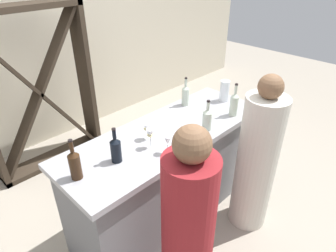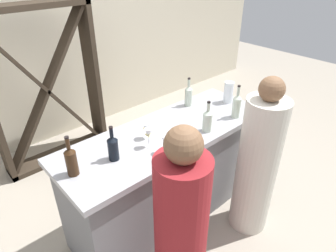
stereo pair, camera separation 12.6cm
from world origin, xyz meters
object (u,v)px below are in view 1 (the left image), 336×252
Objects in this scene: wine_bottle_leftmost_amber_brown at (75,164)px; wine_glass_near_left at (168,141)px; wine_rack at (38,93)px; person_left_guest at (256,162)px; wine_bottle_second_left_near_black at (116,149)px; wine_glass_near_right at (148,129)px; person_center_guest at (188,230)px; water_pitcher at (224,91)px; wine_glass_near_center at (150,135)px; wine_bottle_center_clear_pale at (207,119)px; wine_bottle_second_right_clear_pale at (185,95)px; wine_bottle_rightmost_clear_pale at (234,104)px.

wine_bottle_leftmost_amber_brown is 2.07× the size of wine_glass_near_left.
person_left_guest is (0.89, -2.25, -0.24)m from wine_rack.
wine_bottle_second_left_near_black reaches higher than wine_glass_near_left.
person_center_guest is (-0.28, -0.70, -0.37)m from wine_glass_near_right.
water_pitcher is 0.14× the size of person_center_guest.
person_left_guest is at bearing -35.03° from wine_glass_near_center.
wine_bottle_center_clear_pale reaches higher than wine_glass_near_right.
wine_bottle_second_left_near_black is 0.75m from person_center_guest.
wine_bottle_center_clear_pale is 0.18× the size of person_left_guest.
wine_bottle_center_clear_pale is 0.51m from wine_glass_near_right.
wine_glass_near_left is 1.06× the size of wine_glass_near_right.
wine_bottle_second_left_near_black is at bearing 70.43° from person_left_guest.
wine_bottle_second_left_near_black is 1.39m from water_pitcher.
person_left_guest reaches higher than person_center_guest.
wine_rack is 1.98m from wine_bottle_center_clear_pale.
wine_rack reaches higher than wine_glass_near_right.
wine_rack is at bearing 126.85° from water_pitcher.
wine_glass_near_center is 1.17× the size of wine_glass_near_right.
wine_bottle_second_right_clear_pale reaches higher than wine_glass_near_left.
wine_bottle_center_clear_pale is at bearing -116.98° from wine_bottle_second_right_clear_pale.
person_left_guest is (0.25, -0.39, -0.38)m from wine_bottle_center_clear_pale.
person_center_guest is at bearing -82.74° from wine_bottle_second_left_near_black.
wine_rack is 1.69m from wine_bottle_second_left_near_black.
wine_bottle_second_right_clear_pale is at bearing 9.21° from wine_bottle_leftmost_amber_brown.
wine_glass_near_center is at bearing -85.74° from wine_rack.
wine_bottle_center_clear_pale is 0.88× the size of wine_bottle_rightmost_clear_pale.
wine_glass_near_right is at bearing 179.01° from water_pitcher.
wine_glass_near_right is 0.09× the size of person_left_guest.
wine_glass_near_right is (0.02, 0.25, -0.01)m from wine_glass_near_left.
wine_bottle_second_left_near_black and wine_bottle_center_clear_pale have the same top height.
wine_bottle_rightmost_clear_pale is at bearing -10.03° from wine_glass_near_center.
wine_bottle_leftmost_amber_brown reaches higher than water_pitcher.
wine_rack is 2.32m from person_center_guest.
wine_glass_near_left is 0.90m from person_left_guest.
person_center_guest is at bearing -148.70° from wine_bottle_center_clear_pale.
wine_glass_near_left is 0.64m from person_center_guest.
person_left_guest is (-0.13, -0.38, -0.39)m from wine_bottle_rightmost_clear_pale.
water_pitcher is (1.69, 0.00, -0.01)m from wine_bottle_leftmost_amber_brown.
wine_glass_near_center is at bearing 106.02° from wine_glass_near_left.
person_left_guest reaches higher than wine_bottle_center_clear_pale.
wine_bottle_second_left_near_black is 0.96× the size of wine_bottle_second_right_clear_pale.
wine_glass_near_left is at bearing 70.74° from person_left_guest.
wine_glass_near_center is (0.13, -1.72, 0.15)m from wine_rack.
person_center_guest is (0.08, -0.63, -0.39)m from wine_bottle_second_left_near_black.
wine_bottle_rightmost_clear_pale is 0.91m from wine_glass_near_center.
water_pitcher is at bearing 1.83° from wine_bottle_second_left_near_black.
person_center_guest is (0.38, -0.67, -0.40)m from wine_bottle_leftmost_amber_brown.
wine_bottle_second_right_clear_pale is at bearing 13.99° from wine_bottle_second_left_near_black.
person_left_guest reaches higher than wine_bottle_second_right_clear_pale.
wine_bottle_center_clear_pale is 0.96× the size of wine_bottle_second_right_clear_pale.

